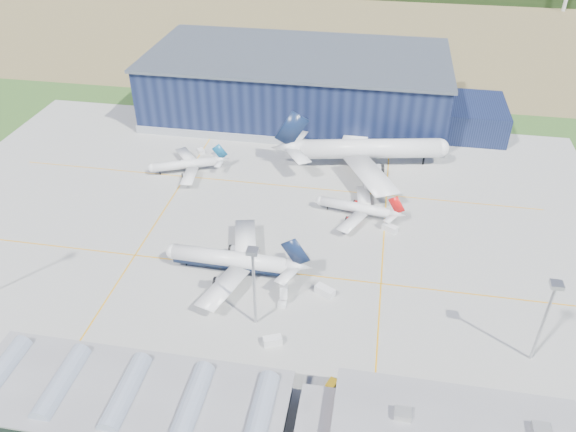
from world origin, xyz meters
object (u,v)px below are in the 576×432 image
at_px(light_mast_east, 548,310).
at_px(gse_tug_c, 357,167).
at_px(gse_van_a, 325,291).
at_px(gse_van_c, 272,341).
at_px(airliner_navy, 230,252).
at_px(airstair, 284,294).
at_px(airliner_red, 356,203).
at_px(gse_van_b, 390,228).
at_px(airliner_widebody, 371,139).
at_px(hangar, 304,88).
at_px(gse_cart_a, 346,206).
at_px(airliner_regional, 185,160).
at_px(car_a, 575,410).
at_px(gse_cart_b, 201,151).
at_px(car_b, 142,365).
at_px(light_mast_center, 254,275).
at_px(gse_tug_b, 332,384).

distance_m(light_mast_east, gse_tug_c, 94.47).
distance_m(gse_van_a, gse_van_c, 21.77).
height_order(airliner_navy, airstair, airliner_navy).
distance_m(airliner_red, gse_van_a, 38.70).
bearing_deg(gse_van_b, airliner_widebody, 42.10).
bearing_deg(gse_van_b, hangar, 55.51).
height_order(light_mast_east, airliner_red, light_mast_east).
distance_m(airliner_navy, airliner_widebody, 74.70).
relative_size(airliner_navy, airliner_red, 1.44).
relative_size(airliner_navy, gse_cart_a, 12.92).
relative_size(airliner_regional, car_a, 8.96).
relative_size(gse_van_a, gse_cart_b, 1.65).
bearing_deg(light_mast_east, car_b, -168.37).
relative_size(airliner_red, gse_tug_c, 8.34).
bearing_deg(airliner_widebody, airstair, -114.55).
relative_size(gse_van_b, car_b, 1.37).
height_order(hangar, gse_van_b, hangar).
distance_m(light_mast_center, gse_van_a, 24.92).
distance_m(airliner_navy, gse_van_a, 27.67).
relative_size(light_mast_east, gse_van_b, 4.98).
bearing_deg(gse_van_a, airliner_widebody, 23.20).
distance_m(gse_van_a, gse_cart_a, 41.84).
height_order(airliner_red, gse_tug_b, airliner_red).
bearing_deg(car_b, airliner_red, -42.91).
xyz_separation_m(gse_tug_c, gse_cart_b, (-58.82, 2.02, -0.06)).
bearing_deg(gse_tug_b, airliner_widebody, 109.87).
height_order(gse_van_b, car_a, gse_van_b).
distance_m(gse_tug_c, car_a, 108.32).
height_order(airstair, car_a, airstair).
relative_size(airliner_widebody, gse_van_b, 13.83).
distance_m(airliner_regional, gse_van_c, 87.76).
distance_m(gse_cart_b, car_b, 102.64).
xyz_separation_m(light_mast_center, gse_tug_b, (20.67, -15.77, -14.83)).
height_order(light_mast_center, gse_tug_c, light_mast_center).
height_order(hangar, light_mast_center, hangar).
relative_size(light_mast_east, car_b, 6.82).
bearing_deg(airliner_regional, light_mast_east, 124.40).
height_order(gse_cart_b, airstair, airstair).
distance_m(light_mast_east, car_a, 21.15).
xyz_separation_m(airliner_navy, car_a, (82.57, -31.55, -6.19)).
xyz_separation_m(hangar, airstair, (12.53, -115.10, -10.07)).
bearing_deg(gse_cart_a, gse_van_c, -92.83).
distance_m(light_mast_east, gse_cart_a, 74.18).
height_order(light_mast_center, gse_van_a, light_mast_center).
bearing_deg(gse_cart_a, car_b, -110.41).
relative_size(airliner_regional, gse_van_c, 6.57).
xyz_separation_m(light_mast_center, airstair, (5.34, 9.70, -13.89)).
bearing_deg(light_mast_east, airliner_red, 130.89).
height_order(gse_tug_c, car_a, gse_tug_c).
bearing_deg(car_b, airstair, -56.27).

